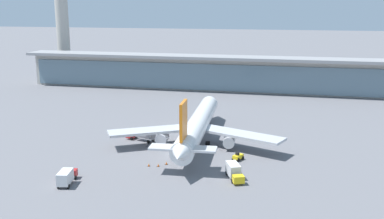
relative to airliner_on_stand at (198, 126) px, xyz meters
name	(u,v)px	position (x,y,z in m)	size (l,w,h in m)	color
ground_plane	(174,156)	(-3.44, -10.95, -5.05)	(1200.00, 1200.00, 0.00)	slate
airliner_on_stand	(198,126)	(0.00, 0.00, 0.00)	(46.19, 60.22, 16.03)	white
service_truck_near_nose_red	(66,176)	(-20.40, -33.49, -3.36)	(3.63, 7.60, 3.10)	#B21E1E
service_truck_under_wing_yellow	(234,171)	(13.01, -22.60, -3.36)	(5.01, 7.61, 3.10)	yellow
service_truck_mid_apron_yellow	(238,157)	(12.29, -10.65, -4.17)	(2.76, 3.31, 2.05)	yellow
service_truck_by_tail_red	(142,135)	(-15.38, -0.90, -3.34)	(8.88, 4.66, 2.95)	#B21E1E
terminal_building	(229,73)	(-3.44, 77.34, 2.82)	(183.60, 12.80, 15.20)	#B2ADA3
safety_cone_alpha	(149,165)	(-7.20, -19.49, -4.73)	(0.62, 0.62, 0.70)	orange
safety_cone_bravo	(158,165)	(-5.04, -19.12, -4.73)	(0.62, 0.62, 0.70)	orange
safety_cone_charlie	(166,163)	(-3.58, -17.45, -4.73)	(0.62, 0.62, 0.70)	orange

